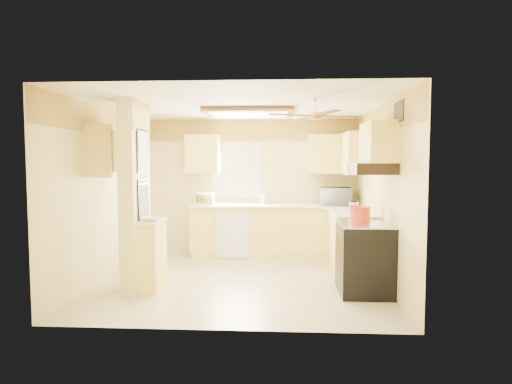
# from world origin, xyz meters

# --- Properties ---
(floor) EXTENTS (4.00, 4.00, 0.00)m
(floor) POSITION_xyz_m (0.00, 0.00, 0.00)
(floor) COLOR #C4B287
(floor) RESTS_ON ground
(ceiling) EXTENTS (4.00, 4.00, 0.00)m
(ceiling) POSITION_xyz_m (0.00, 0.00, 2.50)
(ceiling) COLOR white
(ceiling) RESTS_ON wall_back
(wall_back) EXTENTS (4.00, 0.00, 4.00)m
(wall_back) POSITION_xyz_m (0.00, 1.90, 1.25)
(wall_back) COLOR beige
(wall_back) RESTS_ON floor
(wall_front) EXTENTS (4.00, 0.00, 4.00)m
(wall_front) POSITION_xyz_m (0.00, -1.90, 1.25)
(wall_front) COLOR beige
(wall_front) RESTS_ON floor
(wall_left) EXTENTS (0.00, 3.80, 3.80)m
(wall_left) POSITION_xyz_m (-2.00, 0.00, 1.25)
(wall_left) COLOR beige
(wall_left) RESTS_ON floor
(wall_right) EXTENTS (0.00, 3.80, 3.80)m
(wall_right) POSITION_xyz_m (2.00, 0.00, 1.25)
(wall_right) COLOR beige
(wall_right) RESTS_ON floor
(wallpaper_border) EXTENTS (4.00, 0.02, 0.40)m
(wallpaper_border) POSITION_xyz_m (0.00, 1.88, 2.30)
(wallpaper_border) COLOR #FFD24B
(wallpaper_border) RESTS_ON wall_back
(partition_column) EXTENTS (0.20, 0.70, 2.50)m
(partition_column) POSITION_xyz_m (-1.35, -0.55, 1.25)
(partition_column) COLOR beige
(partition_column) RESTS_ON floor
(partition_ledge) EXTENTS (0.25, 0.55, 0.90)m
(partition_ledge) POSITION_xyz_m (-1.13, -0.55, 0.45)
(partition_ledge) COLOR #F8E263
(partition_ledge) RESTS_ON floor
(ledge_top) EXTENTS (0.28, 0.58, 0.04)m
(ledge_top) POSITION_xyz_m (-1.13, -0.55, 0.92)
(ledge_top) COLOR white
(ledge_top) RESTS_ON partition_ledge
(lower_cabinets_back) EXTENTS (3.00, 0.60, 0.90)m
(lower_cabinets_back) POSITION_xyz_m (0.50, 1.60, 0.45)
(lower_cabinets_back) COLOR #F8E263
(lower_cabinets_back) RESTS_ON floor
(lower_cabinets_right) EXTENTS (0.60, 1.40, 0.90)m
(lower_cabinets_right) POSITION_xyz_m (1.70, 0.60, 0.45)
(lower_cabinets_right) COLOR #F8E263
(lower_cabinets_right) RESTS_ON floor
(countertop_back) EXTENTS (3.04, 0.64, 0.04)m
(countertop_back) POSITION_xyz_m (0.50, 1.59, 0.92)
(countertop_back) COLOR white
(countertop_back) RESTS_ON lower_cabinets_back
(countertop_right) EXTENTS (0.64, 1.44, 0.04)m
(countertop_right) POSITION_xyz_m (1.69, 0.60, 0.92)
(countertop_right) COLOR white
(countertop_right) RESTS_ON lower_cabinets_right
(dishwasher_panel) EXTENTS (0.58, 0.02, 0.80)m
(dishwasher_panel) POSITION_xyz_m (-0.25, 1.29, 0.43)
(dishwasher_panel) COLOR white
(dishwasher_panel) RESTS_ON lower_cabinets_back
(window) EXTENTS (0.92, 0.02, 1.02)m
(window) POSITION_xyz_m (-0.25, 1.89, 1.55)
(window) COLOR white
(window) RESTS_ON wall_back
(upper_cab_back_left) EXTENTS (0.60, 0.35, 0.70)m
(upper_cab_back_left) POSITION_xyz_m (-0.85, 1.72, 1.85)
(upper_cab_back_left) COLOR #F8E263
(upper_cab_back_left) RESTS_ON wall_back
(upper_cab_back_right) EXTENTS (0.90, 0.35, 0.70)m
(upper_cab_back_right) POSITION_xyz_m (1.55, 1.72, 1.85)
(upper_cab_back_right) COLOR #F8E263
(upper_cab_back_right) RESTS_ON wall_back
(upper_cab_right) EXTENTS (0.35, 1.00, 0.70)m
(upper_cab_right) POSITION_xyz_m (1.82, 1.25, 1.85)
(upper_cab_right) COLOR #F8E263
(upper_cab_right) RESTS_ON wall_right
(upper_cab_left_wall) EXTENTS (0.35, 0.75, 0.70)m
(upper_cab_left_wall) POSITION_xyz_m (-1.82, -0.25, 1.85)
(upper_cab_left_wall) COLOR #F8E263
(upper_cab_left_wall) RESTS_ON wall_left
(upper_cab_over_stove) EXTENTS (0.35, 0.76, 0.52)m
(upper_cab_over_stove) POSITION_xyz_m (1.82, -0.55, 1.95)
(upper_cab_over_stove) COLOR #F8E263
(upper_cab_over_stove) RESTS_ON wall_right
(stove) EXTENTS (0.68, 0.77, 0.92)m
(stove) POSITION_xyz_m (1.67, -0.55, 0.46)
(stove) COLOR black
(stove) RESTS_ON floor
(range_hood) EXTENTS (0.50, 0.76, 0.14)m
(range_hood) POSITION_xyz_m (1.74, -0.55, 1.62)
(range_hood) COLOR black
(range_hood) RESTS_ON upper_cab_over_stove
(poster_menu) EXTENTS (0.02, 0.42, 0.57)m
(poster_menu) POSITION_xyz_m (-1.24, -0.55, 1.85)
(poster_menu) COLOR black
(poster_menu) RESTS_ON partition_column
(poster_nashville) EXTENTS (0.02, 0.42, 0.57)m
(poster_nashville) POSITION_xyz_m (-1.24, -0.55, 1.20)
(poster_nashville) COLOR black
(poster_nashville) RESTS_ON partition_column
(ceiling_light_panel) EXTENTS (1.35, 0.95, 0.06)m
(ceiling_light_panel) POSITION_xyz_m (0.10, 0.50, 2.46)
(ceiling_light_panel) COLOR brown
(ceiling_light_panel) RESTS_ON ceiling
(ceiling_fan) EXTENTS (1.15, 1.15, 0.26)m
(ceiling_fan) POSITION_xyz_m (1.00, -0.70, 2.29)
(ceiling_fan) COLOR gold
(ceiling_fan) RESTS_ON ceiling
(vent_grate) EXTENTS (0.02, 0.40, 0.25)m
(vent_grate) POSITION_xyz_m (1.98, -0.90, 2.30)
(vent_grate) COLOR black
(vent_grate) RESTS_ON wall_right
(microwave) EXTENTS (0.58, 0.41, 0.31)m
(microwave) POSITION_xyz_m (1.58, 1.61, 1.09)
(microwave) COLOR white
(microwave) RESTS_ON countertop_back
(bowl) EXTENTS (0.31, 0.31, 0.06)m
(bowl) POSITION_xyz_m (-1.09, -0.69, 0.97)
(bowl) COLOR white
(bowl) RESTS_ON ledge_top
(dutch_oven) EXTENTS (0.30, 0.30, 0.20)m
(dutch_oven) POSITION_xyz_m (1.64, -0.33, 1.02)
(dutch_oven) COLOR red
(dutch_oven) RESTS_ON stove
(kettle) EXTENTS (0.14, 0.14, 0.21)m
(kettle) POSITION_xyz_m (1.66, 0.21, 1.04)
(kettle) COLOR silver
(kettle) RESTS_ON countertop_right
(dish_rack) EXTENTS (0.36, 0.27, 0.20)m
(dish_rack) POSITION_xyz_m (-0.80, 1.61, 1.01)
(dish_rack) COLOR tan
(dish_rack) RESTS_ON countertop_back
(utensil_crock) EXTENTS (0.12, 0.12, 0.24)m
(utensil_crock) POSITION_xyz_m (0.28, 1.73, 1.02)
(utensil_crock) COLOR white
(utensil_crock) RESTS_ON countertop_back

